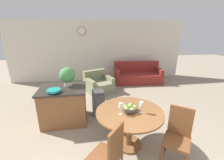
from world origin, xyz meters
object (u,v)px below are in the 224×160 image
wine_glass_left (120,106)px  couch (137,75)px  potted_plant (67,76)px  trash_bin (98,103)px  teal_bowl (54,91)px  wine_glass_right (141,105)px  armchair (98,85)px  fruit_bowl (130,108)px  kitchen_island (64,105)px  dining_table (129,119)px  dining_chair_near_right (178,134)px  dining_chair_near_left (109,153)px

wine_glass_left → couch: size_ratio=0.11×
potted_plant → trash_bin: bearing=-0.7°
teal_bowl → trash_bin: bearing=22.7°
wine_glass_right → potted_plant: size_ratio=0.48×
potted_plant → armchair: bearing=62.6°
fruit_bowl → kitchen_island: fruit_bowl is taller
trash_bin → dining_table: bearing=-68.3°
wine_glass_left → wine_glass_right: 0.39m
dining_table → dining_chair_near_right: (0.73, -0.50, -0.05)m
fruit_bowl → teal_bowl: bearing=150.6°
dining_chair_near_right → kitchen_island: (-2.11, 1.61, -0.09)m
dining_table → teal_bowl: 1.79m
trash_bin → couch: 3.23m
trash_bin → wine_glass_right: bearing=-62.8°
wine_glass_right → couch: size_ratio=0.11×
dining_table → couch: 4.12m
wine_glass_left → dining_table: bearing=20.6°
dining_chair_near_left → trash_bin: dining_chair_near_left is taller
dining_chair_near_left → teal_bowl: 1.94m
kitchen_island → trash_bin: (0.87, 0.17, -0.11)m
dining_chair_near_left → wine_glass_right: bearing=-7.3°
wine_glass_left → teal_bowl: (-1.33, 0.93, 0.01)m
kitchen_island → teal_bowl: teal_bowl is taller
dining_chair_near_left → trash_bin: (-0.01, 2.01, -0.20)m
dining_table → kitchen_island: size_ratio=1.16×
wine_glass_right → teal_bowl: wine_glass_right is taller
dining_chair_near_right → trash_bin: dining_chair_near_right is taller
dining_table → trash_bin: dining_table is taller
teal_bowl → dining_chair_near_left: bearing=-56.9°
dining_chair_near_left → kitchen_island: 2.05m
wine_glass_right → teal_bowl: size_ratio=0.73×
teal_bowl → trash_bin: size_ratio=0.43×
trash_bin → armchair: size_ratio=0.58×
dining_chair_near_right → wine_glass_left: bearing=15.1°
kitchen_island → armchair: size_ratio=0.92×
fruit_bowl → wine_glass_left: 0.23m
dining_chair_near_left → couch: size_ratio=0.48×
dining_chair_near_left → armchair: bearing=38.0°
dining_chair_near_left → wine_glass_right: size_ratio=4.55×
dining_chair_near_left → wine_glass_left: 0.82m
fruit_bowl → armchair: (-0.38, 2.99, -0.58)m
kitchen_island → teal_bowl: (-0.15, -0.25, 0.50)m
kitchen_island → fruit_bowl: bearing=-38.9°
teal_bowl → dining_chair_near_right: bearing=-31.0°
dining_chair_near_right → potted_plant: (-1.99, 1.79, 0.61)m
potted_plant → wine_glass_left: bearing=-52.0°
dining_chair_near_right → potted_plant: size_ratio=2.18×
dining_chair_near_right → armchair: dining_chair_near_right is taller
couch → wine_glass_right: bearing=-102.7°
dining_table → teal_bowl: bearing=150.6°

